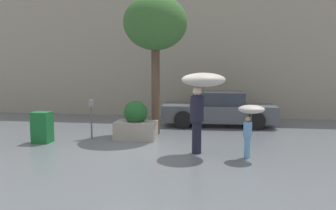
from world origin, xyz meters
The scene contains 9 objects.
ground_plane centered at (0.00, 0.00, 0.00)m, with size 40.00×40.00×0.00m, color slate.
building_facade centered at (0.00, 6.50, 3.00)m, with size 18.00×0.30×6.00m.
planter_box centered at (-0.44, 1.46, 0.51)m, with size 1.25×0.73×1.18m.
person_adult centered at (1.62, 0.04, 1.64)m, with size 1.09×1.09×2.05m.
person_child centered at (2.79, -0.25, 1.02)m, with size 0.62×0.62×1.29m.
parked_car_near centered at (2.05, 4.35, 0.59)m, with size 4.22×2.03×1.27m.
street_tree centered at (0.00, 2.39, 3.55)m, with size 2.05×2.05×4.48m.
parking_meter centered at (-1.82, 1.36, 0.86)m, with size 0.14×0.14×1.20m.
newspaper_box centered at (-3.03, 0.60, 0.45)m, with size 0.50×0.44×0.90m.
Camera 1 is at (1.99, -8.14, 2.16)m, focal length 35.00 mm.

